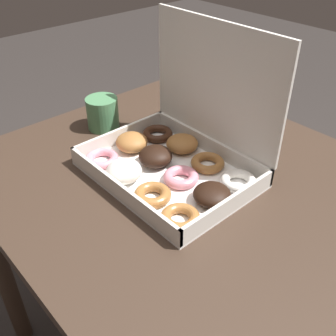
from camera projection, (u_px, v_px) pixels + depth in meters
name	position (u px, v px, depth m)	size (l,w,h in m)	color
dining_table	(192.00, 217.00, 0.99)	(1.01, 0.85, 0.77)	#38281E
donut_box	(175.00, 151.00, 0.93)	(0.39, 0.30, 0.33)	white
coffee_mug	(103.00, 113.00, 1.10)	(0.09, 0.09, 0.09)	#4C8456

